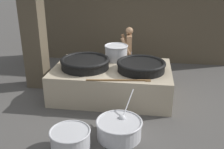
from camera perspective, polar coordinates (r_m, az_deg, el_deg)
The scene contains 11 objects.
ground_plane at distance 6.99m, azimuth 0.00°, elevation -4.42°, with size 60.00×60.00×0.00m, color #474442.
back_wall at distance 9.25m, azimuth 2.67°, elevation 15.43°, with size 7.45×0.24×4.13m, color #4C4233.
support_pillar at distance 7.32m, azimuth -17.12°, elevation 12.85°, with size 0.52×0.52×4.13m, color #4C4233.
hearth_platform at distance 6.82m, azimuth 0.00°, elevation -1.51°, with size 2.98×1.89×0.77m.
giant_wok_near at distance 6.64m, azimuth -5.86°, elevation 2.58°, with size 1.25×1.25×0.26m.
giant_wok_far at distance 6.45m, azimuth 6.36°, elevation 1.93°, with size 1.20×1.20×0.25m.
stock_pot at distance 7.18m, azimuth 0.92°, elevation 4.86°, with size 0.65×0.65×0.42m.
stirring_paddle at distance 5.87m, azimuth 1.99°, elevation -1.23°, with size 1.44×0.26×0.04m.
cook at distance 7.86m, azimuth 3.63°, elevation 5.15°, with size 0.38×0.58×1.56m.
prep_bowl_vegetables at distance 5.24m, azimuth 1.56°, elevation -11.55°, with size 0.92×1.16×0.74m.
prep_bowl_meat at distance 4.94m, azimuth -9.05°, elevation -13.80°, with size 0.75×0.75×0.42m.
Camera 1 is at (0.89, -6.21, 3.08)m, focal length 42.00 mm.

